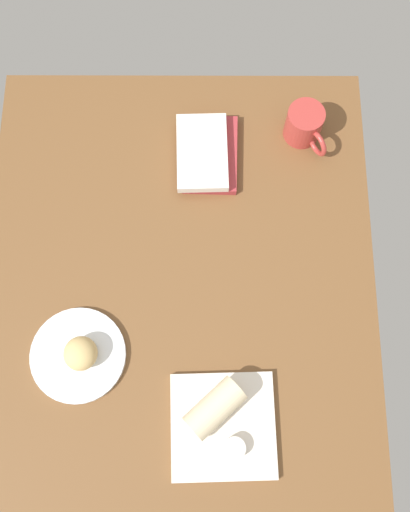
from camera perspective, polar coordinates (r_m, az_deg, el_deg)
The scene contains 8 objects.
dining_table at distance 137.68cm, azimuth -2.47°, elevation -2.96°, with size 110.00×90.00×4.00cm, color brown.
round_plate at distance 134.87cm, azimuth -12.11°, elevation -9.32°, with size 21.06×21.06×1.40cm, color white.
scone_pastry at distance 131.17cm, azimuth -11.88°, elevation -9.16°, with size 7.45×7.29×5.67cm, color #D7B572.
square_plate at distance 130.89cm, azimuth 1.75°, elevation -16.03°, with size 22.13×22.13×1.60cm, color silver.
sauce_cup at distance 128.93cm, azimuth 2.84°, elevation -17.99°, with size 4.71×4.71×2.37cm.
breakfast_wrap at distance 126.98cm, azimuth 0.95°, elevation -14.41°, with size 6.31×6.31×12.81cm, color beige.
book_stack at distance 144.63cm, azimuth 0.12°, elevation 9.83°, with size 20.76×14.97×4.52cm.
coffee_mug at distance 147.22cm, azimuth 9.57°, elevation 12.34°, with size 12.84×9.62×9.38cm.
Camera 1 is at (32.60, 6.01, 135.62)cm, focal length 41.56 mm.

